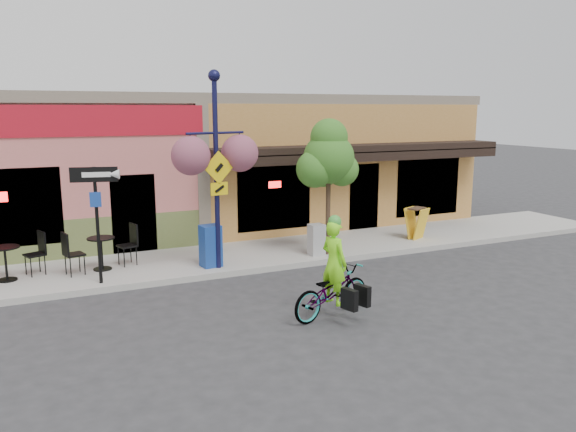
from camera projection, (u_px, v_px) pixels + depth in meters
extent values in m
plane|color=#2D2D30|center=(285.00, 276.00, 13.79)|extent=(90.00, 90.00, 0.00)
cube|color=#9E9B93|center=(255.00, 255.00, 15.56)|extent=(24.00, 3.00, 0.15)
cube|color=#A8A59E|center=(276.00, 268.00, 14.26)|extent=(24.00, 0.12, 0.15)
imported|color=maroon|center=(331.00, 291.00, 11.07)|extent=(2.06, 1.20, 1.02)
imported|color=#86FF1A|center=(334.00, 275.00, 11.03)|extent=(0.56, 0.70, 1.68)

